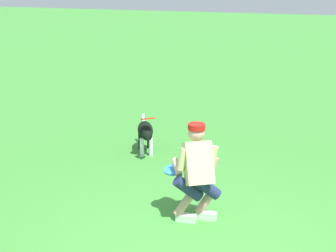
% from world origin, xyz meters
% --- Properties ---
extents(person, '(0.71, 0.53, 1.29)m').
position_xyz_m(person, '(0.20, -0.88, 0.70)').
color(person, silver).
rests_on(person, ground_plane).
extents(dog, '(0.51, 1.03, 0.57)m').
position_xyz_m(dog, '(1.63, -3.13, 0.38)').
color(dog, black).
rests_on(dog, ground_plane).
extents(frisbee_flying, '(0.27, 0.26, 0.12)m').
position_xyz_m(frisbee_flying, '(1.51, -2.89, 0.70)').
color(frisbee_flying, red).
extents(frisbee_held, '(0.29, 0.28, 0.08)m').
position_xyz_m(frisbee_held, '(0.55, -1.03, 0.61)').
color(frisbee_held, '#3283DD').
rests_on(frisbee_held, person).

